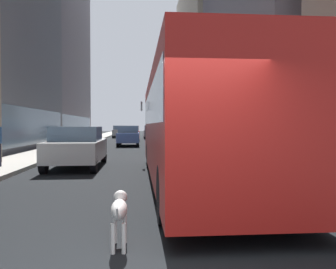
% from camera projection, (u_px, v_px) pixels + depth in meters
% --- Properties ---
extents(ground_plane, '(120.00, 120.00, 0.00)m').
position_uv_depth(ground_plane, '(142.00, 140.00, 38.25)').
color(ground_plane, black).
extents(sidewalk_left, '(2.40, 110.00, 0.15)m').
position_uv_depth(sidewalk_left, '(90.00, 140.00, 37.76)').
color(sidewalk_left, '#ADA89E').
rests_on(sidewalk_left, ground).
extents(sidewalk_right, '(2.40, 110.00, 0.15)m').
position_uv_depth(sidewalk_right, '(193.00, 139.00, 38.74)').
color(sidewalk_right, '#9E9991').
rests_on(sidewalk_right, ground).
extents(building_right_far, '(10.92, 22.12, 22.77)m').
position_uv_depth(building_right_far, '(221.00, 60.00, 51.37)').
color(building_right_far, '#B2A893').
rests_on(building_right_far, ground).
extents(transit_bus, '(2.78, 11.53, 3.05)m').
position_uv_depth(transit_bus, '(193.00, 122.00, 10.06)').
color(transit_bus, red).
rests_on(transit_bus, ground).
extents(car_grey_wagon, '(1.84, 3.98, 1.62)m').
position_uv_depth(car_grey_wagon, '(151.00, 132.00, 42.41)').
color(car_grey_wagon, slate).
rests_on(car_grey_wagon, ground).
extents(car_blue_hatchback, '(1.72, 4.16, 1.62)m').
position_uv_depth(car_blue_hatchback, '(128.00, 136.00, 28.00)').
color(car_blue_hatchback, '#4C6BB7').
rests_on(car_blue_hatchback, ground).
extents(car_red_coupe, '(1.83, 4.56, 1.62)m').
position_uv_depth(car_red_coupe, '(131.00, 133.00, 37.04)').
color(car_red_coupe, red).
rests_on(car_red_coupe, ground).
extents(car_silver_sedan, '(1.92, 4.67, 1.62)m').
position_uv_depth(car_silver_sedan, '(120.00, 131.00, 46.49)').
color(car_silver_sedan, '#B7BABF').
rests_on(car_silver_sedan, ground).
extents(car_white_van, '(1.92, 4.39, 1.62)m').
position_uv_depth(car_white_van, '(77.00, 147.00, 13.66)').
color(car_white_van, silver).
rests_on(car_white_van, ground).
extents(car_black_suv, '(1.81, 4.09, 1.62)m').
position_uv_depth(car_black_suv, '(184.00, 137.00, 24.44)').
color(car_black_suv, black).
rests_on(car_black_suv, ground).
extents(box_truck, '(2.30, 7.50, 3.05)m').
position_uv_depth(box_truck, '(172.00, 125.00, 32.98)').
color(box_truck, '#19519E').
rests_on(box_truck, ground).
extents(dalmatian_dog, '(0.22, 0.96, 0.72)m').
position_uv_depth(dalmatian_dog, '(119.00, 210.00, 4.77)').
color(dalmatian_dog, white).
rests_on(dalmatian_dog, ground).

